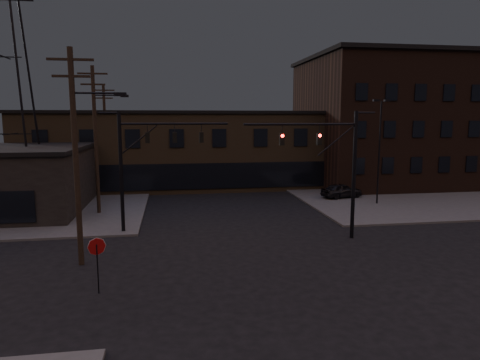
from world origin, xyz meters
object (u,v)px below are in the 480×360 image
parked_car_lot_b (345,178)px  parked_car_lot_a (342,190)px  traffic_signal_far (141,158)px  car_crossing (263,181)px  traffic_signal_near (337,161)px  stop_sign (97,252)px

parked_car_lot_b → parked_car_lot_a: bearing=143.5°
traffic_signal_far → parked_car_lot_b: 27.51m
parked_car_lot_a → car_crossing: (-5.84, 7.85, -0.06)m
traffic_signal_far → car_crossing: size_ratio=1.72×
parked_car_lot_b → car_crossing: (-9.47, 0.07, -0.08)m
traffic_signal_near → car_crossing: bearing=90.6°
stop_sign → parked_car_lot_a: 26.93m
traffic_signal_near → parked_car_lot_b: bearing=65.5°
stop_sign → parked_car_lot_a: bearing=45.1°
parked_car_lot_b → stop_sign: bearing=128.4°
traffic_signal_near → stop_sign: (-13.36, -6.49, -3.09)m
parked_car_lot_b → car_crossing: 9.47m
stop_sign → parked_car_lot_a: size_ratio=0.62×
parked_car_lot_b → car_crossing: size_ratio=1.03×
traffic_signal_near → parked_car_lot_a: (5.64, 12.58, -4.10)m
traffic_signal_far → parked_car_lot_a: (17.71, 9.08, -4.19)m
stop_sign → parked_car_lot_b: stop_sign is taller
traffic_signal_near → car_crossing: traffic_signal_near is taller
traffic_signal_far → parked_car_lot_a: bearing=27.2°
parked_car_lot_a → traffic_signal_far: bearing=102.9°
traffic_signal_far → stop_sign: bearing=-97.3°
traffic_signal_far → car_crossing: bearing=55.0°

